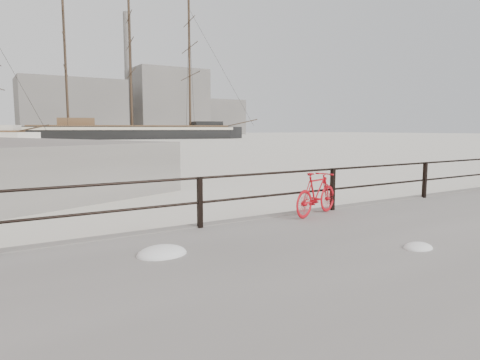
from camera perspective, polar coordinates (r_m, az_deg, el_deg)
ground at (r=10.63m, az=11.55°, el=-5.65°), size 400.00×400.00×0.00m
guardrail at (r=10.37m, az=12.23°, el=-1.21°), size 28.00×0.10×1.00m
bicycle at (r=9.69m, az=10.16°, el=-1.79°), size 1.61×0.72×0.98m
barque_black at (r=98.09m, az=-14.13°, el=5.32°), size 60.36×30.41×32.81m
industrial_west at (r=150.17m, az=-21.49°, el=8.95°), size 32.00×18.00×18.00m
industrial_mid at (r=165.00m, az=-9.63°, el=10.14°), size 26.00×20.00×24.00m
industrial_east at (r=179.14m, az=-3.31°, el=8.36°), size 20.00×16.00×14.00m
smokestack at (r=166.20m, az=-14.65°, el=13.46°), size 2.80×2.80×44.00m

